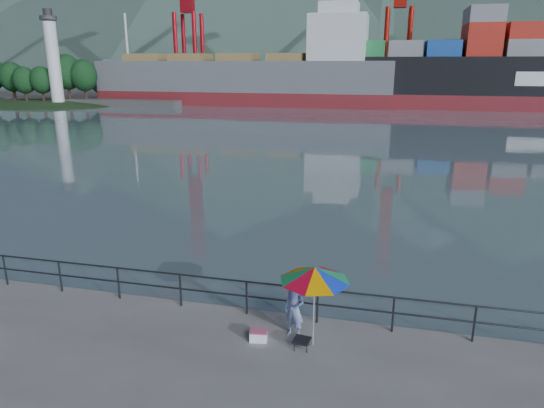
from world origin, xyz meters
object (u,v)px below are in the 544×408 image
at_px(cooler_bag, 258,336).
at_px(bulk_carrier, 253,78).
at_px(fisherman, 294,309).
at_px(beach_umbrella, 315,274).

relative_size(cooler_bag, bulk_carrier, 0.01).
height_order(fisherman, bulk_carrier, bulk_carrier).
height_order(beach_umbrella, bulk_carrier, bulk_carrier).
xyz_separation_m(beach_umbrella, cooler_bag, (-1.39, -0.13, -1.82)).
relative_size(beach_umbrella, bulk_carrier, 0.04).
distance_m(beach_umbrella, cooler_bag, 2.30).
xyz_separation_m(fisherman, cooler_bag, (-0.85, -0.41, -0.67)).
bearing_deg(bulk_carrier, beach_umbrella, -73.16).
relative_size(fisherman, bulk_carrier, 0.03).
bearing_deg(beach_umbrella, fisherman, 152.70).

